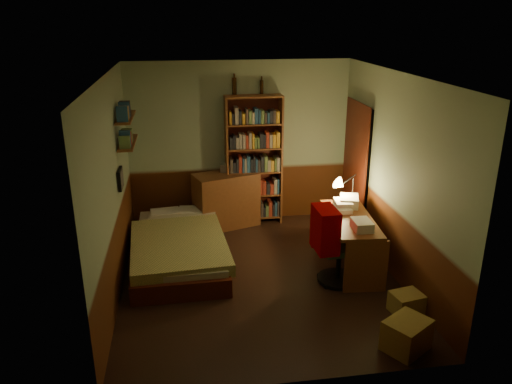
{
  "coord_description": "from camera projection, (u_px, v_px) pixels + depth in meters",
  "views": [
    {
      "loc": [
        -0.9,
        -5.7,
        3.27
      ],
      "look_at": [
        0.0,
        0.25,
        1.1
      ],
      "focal_mm": 35.0,
      "sensor_mm": 36.0,
      "label": 1
    }
  ],
  "objects": [
    {
      "name": "doorway",
      "position": [
        356.0,
        170.0,
        7.65
      ],
      "size": [
        0.06,
        0.9,
        2.0
      ],
      "primitive_type": "cube",
      "color": "black",
      "rests_on": "ground"
    },
    {
      "name": "bottle_right",
      "position": [
        262.0,
        87.0,
        7.67
      ],
      "size": [
        0.07,
        0.07,
        0.21
      ],
      "primitive_type": "cylinder",
      "rotation": [
        0.0,
        0.0,
        0.3
      ],
      "color": "black",
      "rests_on": "bookshelf"
    },
    {
      "name": "mini_stereo",
      "position": [
        228.0,
        167.0,
        7.95
      ],
      "size": [
        0.26,
        0.21,
        0.13
      ],
      "primitive_type": "cube",
      "rotation": [
        0.0,
        0.0,
        -0.13
      ],
      "color": "#B2B2B7",
      "rests_on": "dresser"
    },
    {
      "name": "wall_back",
      "position": [
        240.0,
        143.0,
        7.97
      ],
      "size": [
        3.5,
        0.02,
        2.6
      ],
      "primitive_type": "cube",
      "color": "gray",
      "rests_on": "ground"
    },
    {
      "name": "bottle_left",
      "position": [
        234.0,
        86.0,
        7.6
      ],
      "size": [
        0.08,
        0.08,
        0.26
      ],
      "primitive_type": "cylinder",
      "rotation": [
        0.0,
        0.0,
        -0.21
      ],
      "color": "black",
      "rests_on": "bookshelf"
    },
    {
      "name": "wall_shelf_lower",
      "position": [
        128.0,
        143.0,
        6.79
      ],
      "size": [
        0.2,
        0.9,
        0.03
      ],
      "primitive_type": "cube",
      "color": "brown",
      "rests_on": "wall_left"
    },
    {
      "name": "dresser",
      "position": [
        226.0,
        200.0,
        8.0
      ],
      "size": [
        1.1,
        0.78,
        0.88
      ],
      "primitive_type": "cube",
      "rotation": [
        0.0,
        0.0,
        0.32
      ],
      "color": "brown",
      "rests_on": "ground"
    },
    {
      "name": "bookshelf",
      "position": [
        254.0,
        161.0,
        7.94
      ],
      "size": [
        0.9,
        0.3,
        2.08
      ],
      "primitive_type": "cube",
      "rotation": [
        0.0,
        0.0,
        0.03
      ],
      "color": "brown",
      "rests_on": "ground"
    },
    {
      "name": "desk",
      "position": [
        349.0,
        242.0,
        6.7
      ],
      "size": [
        0.68,
        1.4,
        0.73
      ],
      "primitive_type": "cube",
      "rotation": [
        0.0,
        0.0,
        -0.09
      ],
      "color": "brown",
      "rests_on": "ground"
    },
    {
      "name": "cardboard_box_a",
      "position": [
        407.0,
        335.0,
        5.1
      ],
      "size": [
        0.56,
        0.54,
        0.33
      ],
      "primitive_type": "cube",
      "rotation": [
        0.0,
        0.0,
        0.57
      ],
      "color": "#A48B41",
      "rests_on": "ground"
    },
    {
      "name": "wall_right",
      "position": [
        395.0,
        177.0,
        6.35
      ],
      "size": [
        0.02,
        4.0,
        2.6
      ],
      "primitive_type": "cube",
      "color": "gray",
      "rests_on": "ground"
    },
    {
      "name": "office_chair",
      "position": [
        339.0,
        248.0,
        6.29
      ],
      "size": [
        0.49,
        0.43,
        0.94
      ],
      "primitive_type": "cube",
      "rotation": [
        0.0,
        0.0,
        0.04
      ],
      "color": "#2D5031",
      "rests_on": "ground"
    },
    {
      "name": "red_jacket",
      "position": [
        323.0,
        193.0,
        6.03
      ],
      "size": [
        0.37,
        0.51,
        0.55
      ],
      "primitive_type": "cube",
      "rotation": [
        0.0,
        0.0,
        0.28
      ],
      "color": "#AE0003",
      "rests_on": "office_chair"
    },
    {
      "name": "bed",
      "position": [
        179.0,
        238.0,
        6.9
      ],
      "size": [
        1.23,
        2.25,
        0.66
      ],
      "primitive_type": "cube",
      "rotation": [
        0.0,
        0.0,
        0.02
      ],
      "color": "olive",
      "rests_on": "ground"
    },
    {
      "name": "door_trim",
      "position": [
        354.0,
        170.0,
        7.65
      ],
      "size": [
        0.02,
        0.98,
        2.08
      ],
      "primitive_type": "cube",
      "color": "#3F140A",
      "rests_on": "ground"
    },
    {
      "name": "ceiling",
      "position": [
        259.0,
        74.0,
        5.66
      ],
      "size": [
        3.5,
        4.0,
        0.02
      ],
      "primitive_type": "cube",
      "color": "silver",
      "rests_on": "wall_back"
    },
    {
      "name": "wall_left",
      "position": [
        111.0,
        191.0,
        5.85
      ],
      "size": [
        0.02,
        4.0,
        2.6
      ],
      "primitive_type": "cube",
      "color": "gray",
      "rests_on": "ground"
    },
    {
      "name": "paper_stack",
      "position": [
        349.0,
        201.0,
        6.95
      ],
      "size": [
        0.34,
        0.4,
        0.14
      ],
      "primitive_type": "cube",
      "rotation": [
        0.0,
        0.0,
        -0.31
      ],
      "color": "silver",
      "rests_on": "desk"
    },
    {
      "name": "cardboard_box_b",
      "position": [
        407.0,
        303.0,
        5.74
      ],
      "size": [
        0.39,
        0.34,
        0.24
      ],
      "primitive_type": "cube",
      "rotation": [
        0.0,
        0.0,
        0.19
      ],
      "color": "#A48B41",
      "rests_on": "ground"
    },
    {
      "name": "wall_front",
      "position": [
        296.0,
        259.0,
        4.23
      ],
      "size": [
        3.5,
        0.02,
        2.6
      ],
      "primitive_type": "cube",
      "color": "gray",
      "rests_on": "ground"
    },
    {
      "name": "framed_picture",
      "position": [
        120.0,
        179.0,
        6.43
      ],
      "size": [
        0.04,
        0.32,
        0.26
      ],
      "primitive_type": "cube",
      "color": "black",
      "rests_on": "wall_left"
    },
    {
      "name": "wall_shelf_upper",
      "position": [
        126.0,
        117.0,
        6.67
      ],
      "size": [
        0.2,
        0.9,
        0.03
      ],
      "primitive_type": "cube",
      "color": "brown",
      "rests_on": "wall_left"
    },
    {
      "name": "desk_lamp",
      "position": [
        353.0,
        182.0,
        7.03
      ],
      "size": [
        0.18,
        0.18,
        0.58
      ],
      "primitive_type": "cone",
      "rotation": [
        0.0,
        0.0,
        -0.04
      ],
      "color": "black",
      "rests_on": "desk"
    },
    {
      "name": "floor",
      "position": [
        259.0,
        278.0,
        6.54
      ],
      "size": [
        3.5,
        4.0,
        0.02
      ],
      "primitive_type": "cube",
      "color": "black",
      "rests_on": "ground"
    }
  ]
}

